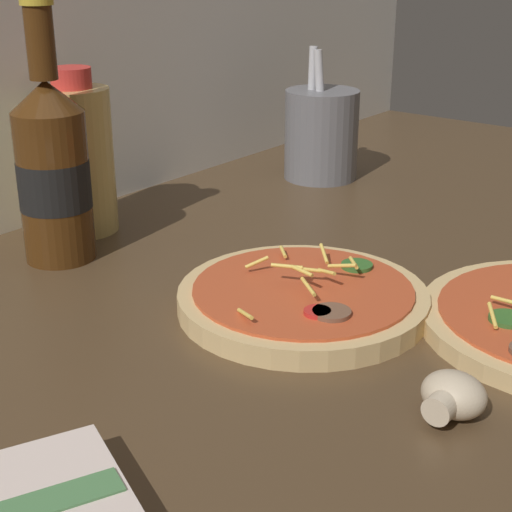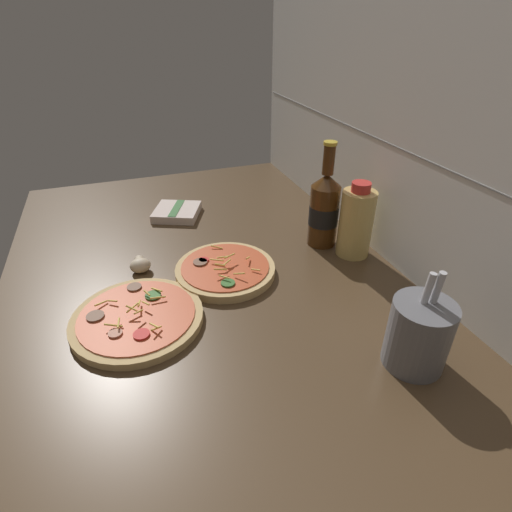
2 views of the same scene
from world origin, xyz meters
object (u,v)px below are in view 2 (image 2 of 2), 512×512
at_px(pizza_far, 225,270).
at_px(dish_towel, 177,212).
at_px(pizza_near, 137,318).
at_px(beer_bottle, 324,209).
at_px(mushroom_left, 140,265).
at_px(utensil_crock, 419,334).
at_px(oil_bottle, 356,222).

distance_m(pizza_far, dish_towel, 0.36).
relative_size(pizza_near, beer_bottle, 0.96).
bearing_deg(mushroom_left, pizza_near, -7.67).
height_order(pizza_near, utensil_crock, utensil_crock).
distance_m(utensil_crock, dish_towel, 0.79).
bearing_deg(dish_towel, oil_bottle, 46.10).
height_order(pizza_far, dish_towel, pizza_far).
height_order(oil_bottle, mushroom_left, oil_bottle).
bearing_deg(utensil_crock, oil_bottle, 164.91).
relative_size(pizza_far, dish_towel, 1.40).
bearing_deg(beer_bottle, mushroom_left, -92.81).
xyz_separation_m(pizza_near, beer_bottle, (-0.16, 0.50, 0.09)).
relative_size(pizza_near, oil_bottle, 1.36).
relative_size(pizza_far, utensil_crock, 1.26).
height_order(pizza_far, mushroom_left, pizza_far).
height_order(pizza_far, oil_bottle, oil_bottle).
relative_size(pizza_near, pizza_far, 1.11).
height_order(pizza_far, utensil_crock, utensil_crock).
distance_m(pizza_far, mushroom_left, 0.20).
xyz_separation_m(utensil_crock, dish_towel, (-0.73, -0.29, -0.05)).
distance_m(beer_bottle, dish_towel, 0.46).
xyz_separation_m(mushroom_left, dish_towel, (-0.27, 0.14, -0.00)).
height_order(oil_bottle, dish_towel, oil_bottle).
xyz_separation_m(pizza_far, utensil_crock, (0.38, 0.24, 0.05)).
xyz_separation_m(pizza_far, dish_towel, (-0.35, -0.05, 0.00)).
distance_m(oil_bottle, utensil_crock, 0.38).
relative_size(beer_bottle, mushroom_left, 5.33).
xyz_separation_m(pizza_near, oil_bottle, (-0.09, 0.55, 0.08)).
bearing_deg(beer_bottle, oil_bottle, 34.23).
distance_m(beer_bottle, oil_bottle, 0.09).
height_order(pizza_near, oil_bottle, oil_bottle).
relative_size(mushroom_left, dish_towel, 0.30).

